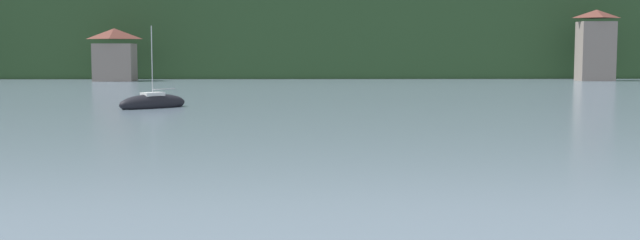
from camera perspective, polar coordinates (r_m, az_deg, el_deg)
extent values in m
cube|color=#2D4C28|center=(139.04, -0.96, 6.69)|extent=(352.00, 64.21, 15.38)
ellipsoid|color=#38562D|center=(155.52, -5.63, 5.66)|extent=(246.40, 44.94, 38.13)
cube|color=gray|center=(103.73, -14.73, 4.09)|extent=(4.94, 3.88, 4.79)
pyramid|color=brown|center=(103.73, -14.77, 6.11)|extent=(5.18, 4.07, 1.36)
cube|color=gray|center=(107.21, 19.44, 4.75)|extent=(4.36, 3.06, 7.61)
pyramid|color=brown|center=(107.30, 19.52, 7.31)|extent=(4.58, 3.21, 1.07)
ellipsoid|color=black|center=(56.00, -12.09, 1.18)|extent=(4.89, 4.70, 1.37)
cylinder|color=#B7B7BC|center=(55.88, -12.15, 4.15)|extent=(0.06, 0.06, 5.06)
cylinder|color=#ADADB2|center=(56.44, -11.31, 2.23)|extent=(1.39, 1.30, 0.06)
cube|color=silver|center=(55.97, -12.10, 1.77)|extent=(1.71, 1.68, 0.41)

